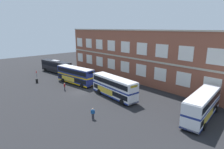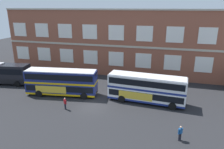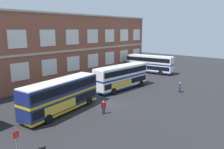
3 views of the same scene
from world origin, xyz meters
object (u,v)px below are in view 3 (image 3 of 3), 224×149
at_px(waiting_passenger, 103,107).
at_px(bus_stand_flag, 17,144).
at_px(double_decker_far, 149,64).
at_px(double_decker_near, 61,95).
at_px(double_decker_middle, 122,77).
at_px(second_passenger, 180,87).

relative_size(waiting_passenger, bus_stand_flag, 0.63).
relative_size(double_decker_far, waiting_passenger, 6.62).
bearing_deg(double_decker_far, bus_stand_flag, -163.57).
bearing_deg(waiting_passenger, double_decker_near, 122.50).
distance_m(double_decker_middle, waiting_passenger, 11.61).
bearing_deg(bus_stand_flag, double_decker_near, 35.61).
bearing_deg(second_passenger, waiting_passenger, 168.02).
bearing_deg(double_decker_near, bus_stand_flag, -144.39).
distance_m(double_decker_far, second_passenger, 16.44).
relative_size(double_decker_middle, bus_stand_flag, 4.12).
xyz_separation_m(double_decker_middle, bus_stand_flag, (-21.77, -7.08, -0.51)).
bearing_deg(waiting_passenger, double_decker_middle, 27.36).
xyz_separation_m(double_decker_far, second_passenger, (-10.81, -12.33, -1.22)).
height_order(double_decker_far, waiting_passenger, double_decker_far).
distance_m(double_decker_near, double_decker_middle, 13.12).
bearing_deg(waiting_passenger, second_passenger, -11.98).
distance_m(double_decker_near, second_passenger, 19.26).
bearing_deg(double_decker_far, waiting_passenger, -160.29).
bearing_deg(double_decker_far, double_decker_near, -170.56).
distance_m(waiting_passenger, second_passenger, 15.15).
relative_size(double_decker_near, waiting_passenger, 6.62).
xyz_separation_m(double_decker_middle, waiting_passenger, (-10.25, -5.31, -1.22)).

